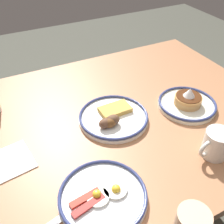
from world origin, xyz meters
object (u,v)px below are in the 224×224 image
object	(u,v)px
plate_near_main	(113,117)
paper_napkin	(8,162)
plate_far_companion	(187,103)
plate_center_pancakes	(103,196)
coffee_mug	(216,144)

from	to	relation	value
plate_near_main	paper_napkin	distance (m)	0.40
plate_far_companion	paper_napkin	size ratio (longest dim) A/B	1.55
plate_center_pancakes	paper_napkin	distance (m)	0.33
plate_near_main	paper_napkin	world-z (taller)	plate_near_main
coffee_mug	paper_napkin	world-z (taller)	coffee_mug
plate_near_main	paper_napkin	size ratio (longest dim) A/B	1.76
plate_center_pancakes	coffee_mug	world-z (taller)	coffee_mug
plate_center_pancakes	coffee_mug	xyz separation A→B (m)	(-0.39, 0.01, 0.04)
coffee_mug	paper_napkin	bearing A→B (deg)	-23.41
plate_near_main	plate_far_companion	bearing A→B (deg)	169.13
plate_far_companion	paper_napkin	xyz separation A→B (m)	(0.70, -0.02, -0.02)
paper_napkin	coffee_mug	bearing A→B (deg)	156.59
coffee_mug	paper_napkin	size ratio (longest dim) A/B	0.78
plate_near_main	plate_center_pancakes	bearing A→B (deg)	58.30
coffee_mug	plate_center_pancakes	bearing A→B (deg)	-1.63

